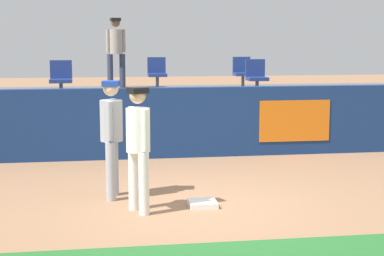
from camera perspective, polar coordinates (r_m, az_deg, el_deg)
ground_plane at (r=8.89m, az=0.47°, el=-7.39°), size 60.00×60.00×0.00m
first_base at (r=8.95m, az=0.98°, el=-7.02°), size 0.40×0.40×0.08m
player_fielder_home at (r=8.50m, az=-5.01°, el=-1.19°), size 0.44×0.57×1.75m
player_runner_visitor at (r=9.30m, az=-7.47°, el=-0.25°), size 0.39×0.49×1.78m
field_wall at (r=12.44m, az=-2.27°, el=0.50°), size 18.00×0.26×1.42m
bleacher_platform at (r=15.00m, az=-3.43°, el=1.19°), size 18.00×4.80×1.09m
seat_front_left at (r=13.74m, az=-12.05°, el=4.62°), size 0.47×0.44×0.84m
seat_back_right at (r=15.95m, az=4.69°, el=5.26°), size 0.46×0.44×0.84m
seat_front_right at (r=14.18m, az=5.99°, el=4.86°), size 0.45×0.44×0.84m
seat_back_center at (r=15.58m, az=-3.26°, el=5.21°), size 0.46×0.44×0.84m
spectator_hooded at (r=16.34m, az=-7.07°, el=7.39°), size 0.51×0.40×1.84m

